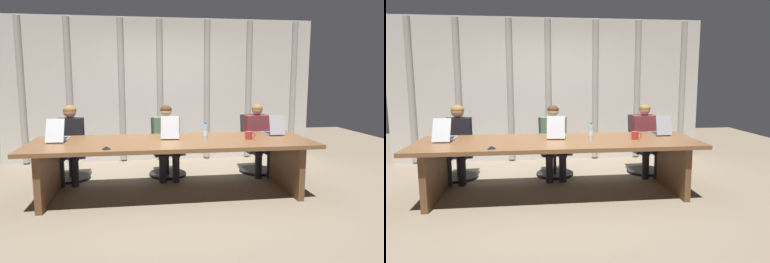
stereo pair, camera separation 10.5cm
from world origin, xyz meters
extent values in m
plane|color=#7F705B|center=(0.00, 0.00, 0.00)|extent=(11.69, 11.69, 0.00)
cube|color=brown|center=(0.00, 0.00, 0.72)|extent=(3.70, 1.22, 0.05)
cube|color=black|center=(0.00, 0.00, 0.66)|extent=(3.15, 0.10, 0.06)
cube|color=brown|center=(-1.60, 0.00, 0.35)|extent=(0.08, 1.04, 0.70)
cube|color=brown|center=(1.60, 0.00, 0.35)|extent=(0.08, 1.04, 0.70)
cube|color=beige|center=(0.00, 2.16, 1.33)|extent=(5.85, 0.10, 2.66)
cylinder|color=#A39E96|center=(-2.49, 2.10, 1.33)|extent=(0.12, 0.12, 2.61)
cylinder|color=#A39E96|center=(-1.67, 2.10, 1.33)|extent=(0.12, 0.12, 2.61)
cylinder|color=#A39E96|center=(-0.74, 2.10, 1.33)|extent=(0.12, 0.12, 2.61)
cylinder|color=#A39E96|center=(-0.03, 2.10, 1.33)|extent=(0.12, 0.12, 2.61)
cylinder|color=#A39E96|center=(0.86, 2.10, 1.33)|extent=(0.12, 0.12, 2.61)
cylinder|color=#A39E96|center=(1.69, 2.10, 1.33)|extent=(0.12, 0.12, 2.61)
cylinder|color=#A39E96|center=(2.60, 2.10, 1.33)|extent=(0.12, 0.12, 2.61)
cube|color=#BCBCC1|center=(-1.49, 0.28, 0.76)|extent=(0.23, 0.34, 0.02)
cube|color=black|center=(-1.49, 0.31, 0.77)|extent=(0.19, 0.19, 0.00)
cube|color=#BCBCC1|center=(-1.49, 0.04, 0.91)|extent=(0.23, 0.16, 0.29)
cube|color=black|center=(-1.49, 0.04, 0.91)|extent=(0.20, 0.14, 0.26)
cube|color=#BCBCC1|center=(0.00, 0.29, 0.76)|extent=(0.28, 0.36, 0.02)
cube|color=black|center=(0.00, 0.32, 0.77)|extent=(0.22, 0.20, 0.00)
cube|color=#BCBCC1|center=(-0.03, 0.08, 0.91)|extent=(0.25, 0.14, 0.30)
cube|color=black|center=(-0.03, 0.08, 0.91)|extent=(0.23, 0.12, 0.27)
cube|color=#A8ADB7|center=(1.50, 0.34, 0.76)|extent=(0.25, 0.31, 0.02)
cube|color=black|center=(1.50, 0.36, 0.77)|extent=(0.20, 0.18, 0.00)
cube|color=#A8ADB7|center=(1.52, 0.16, 0.90)|extent=(0.23, 0.08, 0.28)
cube|color=black|center=(1.52, 0.16, 0.90)|extent=(0.21, 0.07, 0.25)
cube|color=navy|center=(-1.51, 0.98, 0.40)|extent=(0.52, 0.52, 0.08)
cube|color=navy|center=(-1.53, 1.20, 0.67)|extent=(0.44, 0.16, 0.47)
cylinder|color=#262628|center=(-1.51, 0.98, 0.20)|extent=(0.05, 0.05, 0.32)
cylinder|color=black|center=(-1.51, 0.98, 0.02)|extent=(0.60, 0.60, 0.04)
cube|color=#2D2D38|center=(0.01, 0.98, 0.40)|extent=(0.54, 0.54, 0.08)
cube|color=#2D2D38|center=(-0.02, 1.19, 0.68)|extent=(0.44, 0.18, 0.48)
cylinder|color=#262628|center=(0.01, 0.98, 0.20)|extent=(0.05, 0.05, 0.32)
cylinder|color=black|center=(0.01, 0.98, 0.02)|extent=(0.60, 0.60, 0.04)
cube|color=#2D2D38|center=(1.52, 0.98, 0.40)|extent=(0.53, 0.53, 0.08)
cube|color=#2D2D38|center=(1.50, 1.20, 0.70)|extent=(0.44, 0.17, 0.51)
cylinder|color=#262628|center=(1.52, 0.98, 0.20)|extent=(0.05, 0.05, 0.32)
cylinder|color=black|center=(1.52, 0.98, 0.02)|extent=(0.60, 0.60, 0.04)
cube|color=black|center=(-1.47, 0.96, 0.70)|extent=(0.38, 0.22, 0.52)
sphere|color=tan|center=(-1.47, 0.96, 1.06)|extent=(0.19, 0.19, 0.19)
ellipsoid|color=olive|center=(-1.47, 0.96, 1.09)|extent=(0.20, 0.20, 0.15)
cylinder|color=black|center=(-1.31, 0.96, 0.77)|extent=(0.07, 0.14, 0.27)
cylinder|color=tan|center=(-1.31, 0.75, 0.65)|extent=(0.06, 0.30, 0.06)
cylinder|color=black|center=(-1.63, 0.96, 0.77)|extent=(0.07, 0.14, 0.27)
cylinder|color=tan|center=(-1.63, 0.75, 0.65)|extent=(0.06, 0.30, 0.06)
cylinder|color=#262833|center=(-1.37, 0.76, 0.41)|extent=(0.13, 0.40, 0.13)
cylinder|color=#262833|center=(-1.37, 0.58, 0.21)|extent=(0.11, 0.11, 0.42)
cylinder|color=#262833|center=(-1.57, 0.76, 0.41)|extent=(0.13, 0.40, 0.13)
cylinder|color=#262833|center=(-1.57, 0.58, 0.21)|extent=(0.11, 0.11, 0.42)
cube|color=#4C6B4C|center=(-0.01, 0.96, 0.70)|extent=(0.41, 0.24, 0.52)
sphere|color=beige|center=(-0.01, 0.96, 1.05)|extent=(0.18, 0.18, 0.18)
ellipsoid|color=#472D19|center=(-0.01, 0.96, 1.07)|extent=(0.18, 0.18, 0.13)
cylinder|color=#4C6B4C|center=(0.16, 0.96, 0.77)|extent=(0.08, 0.14, 0.27)
cylinder|color=beige|center=(0.17, 0.75, 0.65)|extent=(0.07, 0.30, 0.06)
cylinder|color=#4C6B4C|center=(-0.18, 0.95, 0.77)|extent=(0.08, 0.14, 0.27)
cylinder|color=beige|center=(-0.17, 0.74, 0.65)|extent=(0.07, 0.30, 0.06)
cylinder|color=#262833|center=(0.10, 0.76, 0.41)|extent=(0.15, 0.40, 0.13)
cylinder|color=#262833|center=(0.10, 0.58, 0.21)|extent=(0.11, 0.11, 0.42)
cylinder|color=#262833|center=(-0.10, 0.75, 0.41)|extent=(0.15, 0.40, 0.13)
cylinder|color=#262833|center=(-0.10, 0.57, 0.21)|extent=(0.11, 0.11, 0.42)
cube|color=brown|center=(1.48, 0.96, 0.70)|extent=(0.41, 0.24, 0.52)
sphere|color=tan|center=(1.48, 0.96, 1.05)|extent=(0.18, 0.18, 0.18)
ellipsoid|color=olive|center=(1.48, 0.96, 1.07)|extent=(0.18, 0.18, 0.13)
cylinder|color=brown|center=(1.66, 0.96, 0.77)|extent=(0.08, 0.14, 0.27)
cylinder|color=tan|center=(1.66, 0.75, 0.65)|extent=(0.07, 0.30, 0.06)
cylinder|color=brown|center=(1.31, 0.95, 0.77)|extent=(0.08, 0.14, 0.27)
cylinder|color=tan|center=(1.32, 0.74, 0.65)|extent=(0.07, 0.30, 0.06)
cylinder|color=#262833|center=(1.59, 0.76, 0.41)|extent=(0.15, 0.40, 0.13)
cylinder|color=#262833|center=(1.60, 0.58, 0.21)|extent=(0.11, 0.11, 0.42)
cylinder|color=#262833|center=(1.39, 0.75, 0.41)|extent=(0.15, 0.40, 0.13)
cylinder|color=#262833|center=(1.40, 0.57, 0.21)|extent=(0.11, 0.11, 0.42)
cylinder|color=silver|center=(0.43, -0.06, 0.86)|extent=(0.07, 0.07, 0.22)
cylinder|color=white|center=(0.43, -0.06, 0.84)|extent=(0.07, 0.07, 0.07)
cylinder|color=blue|center=(0.43, -0.06, 0.98)|extent=(0.04, 0.04, 0.02)
cylinder|color=#B2332D|center=(1.03, -0.06, 0.80)|extent=(0.09, 0.09, 0.11)
torus|color=#B2332D|center=(1.09, -0.06, 0.80)|extent=(0.07, 0.01, 0.07)
cone|color=black|center=(-0.82, -0.47, 0.76)|extent=(0.11, 0.11, 0.03)
camera|label=1|loc=(-0.43, -4.63, 1.58)|focal=33.29mm
camera|label=2|loc=(-0.32, -4.65, 1.58)|focal=33.29mm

